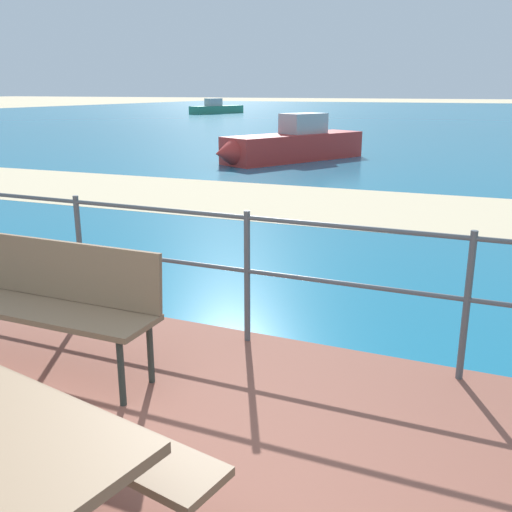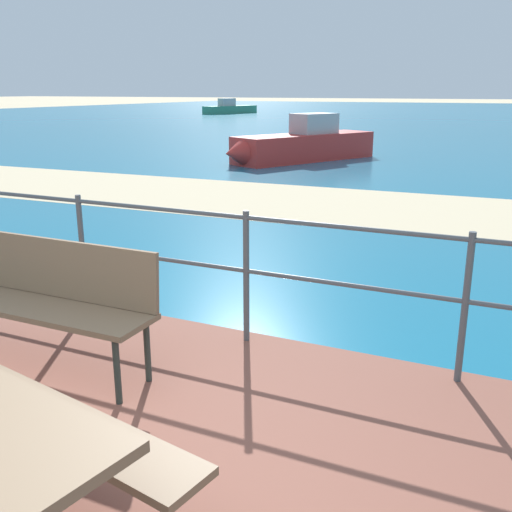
% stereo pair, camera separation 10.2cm
% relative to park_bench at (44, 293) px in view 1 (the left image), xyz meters
% --- Properties ---
extents(sea_water, '(90.00, 90.00, 0.01)m').
position_rel_park_bench_xyz_m(sea_water, '(1.03, 38.42, -0.57)').
color(sea_water, '#196B8E').
rests_on(sea_water, ground).
extents(beach_strip, '(54.07, 4.85, 0.01)m').
position_rel_park_bench_xyz_m(beach_strip, '(1.03, 6.39, -0.57)').
color(beach_strip, beige).
rests_on(beach_strip, ground).
extents(park_bench, '(1.64, 0.41, 0.84)m').
position_rel_park_bench_xyz_m(park_bench, '(0.00, 0.00, 0.00)').
color(park_bench, '#7A6047').
rests_on(park_bench, patio_paving).
extents(railing_fence, '(5.94, 0.04, 0.97)m').
position_rel_park_bench_xyz_m(railing_fence, '(1.03, 0.88, 0.11)').
color(railing_fence, '#4C5156').
rests_on(railing_fence, patio_paving).
extents(boat_near, '(2.85, 4.57, 1.21)m').
position_rel_park_bench_xyz_m(boat_near, '(-2.58, 11.88, -0.15)').
color(boat_near, red).
rests_on(boat_near, sea_water).
extents(boat_mid, '(2.52, 5.40, 1.15)m').
position_rel_park_bench_xyz_m(boat_mid, '(-18.26, 38.44, -0.20)').
color(boat_mid, '#338466').
rests_on(boat_mid, sea_water).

